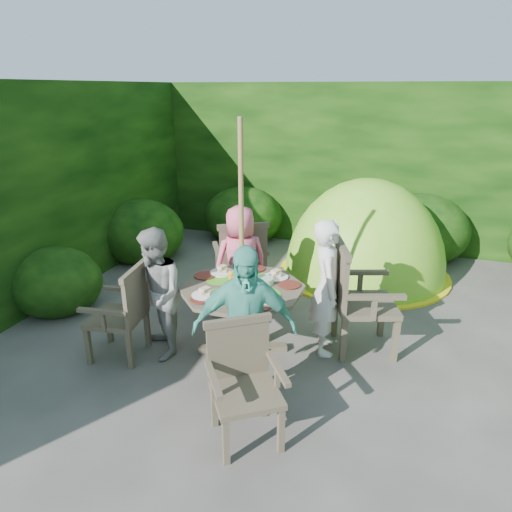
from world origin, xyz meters
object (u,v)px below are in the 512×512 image
(garden_chair_left, at_px, (124,312))
(child_right, at_px, (327,288))
(parasol_pole, at_px, (242,245))
(garden_chair_front, at_px, (243,380))
(child_back, at_px, (241,262))
(child_front, at_px, (244,330))
(garden_chair_back, at_px, (241,261))
(garden_chair_right, at_px, (357,297))
(child_left, at_px, (156,295))
(patio_table, at_px, (243,297))
(dome_tent, at_px, (362,274))

(garden_chair_left, distance_m, child_right, 1.91)
(parasol_pole, height_order, garden_chair_front, parasol_pole)
(parasol_pole, relative_size, child_back, 1.76)
(child_back, relative_size, child_front, 0.91)
(child_right, bearing_deg, child_back, 52.27)
(garden_chair_front, distance_m, child_right, 1.39)
(garden_chair_left, distance_m, child_back, 1.38)
(garden_chair_back, distance_m, garden_chair_front, 2.20)
(garden_chair_left, bearing_deg, garden_chair_front, 57.67)
(garden_chair_right, xyz_separation_m, garden_chair_back, (-1.40, 0.62, -0.03))
(garden_chair_front, height_order, child_left, child_left)
(child_right, bearing_deg, child_front, 142.27)
(child_right, bearing_deg, garden_chair_left, 97.79)
(child_right, height_order, child_back, child_right)
(child_back, bearing_deg, child_front, 73.24)
(patio_table, relative_size, garden_chair_front, 1.82)
(garden_chair_back, relative_size, child_back, 0.78)
(garden_chair_right, distance_m, child_back, 1.35)
(garden_chair_left, bearing_deg, patio_table, 103.69)
(parasol_pole, distance_m, child_left, 0.93)
(child_back, bearing_deg, child_left, 28.24)
(patio_table, distance_m, child_front, 0.81)
(child_back, bearing_deg, parasol_pole, 73.24)
(garden_chair_left, bearing_deg, child_left, 105.98)
(dome_tent, bearing_deg, child_right, -82.78)
(parasol_pole, relative_size, garden_chair_left, 2.52)
(garden_chair_right, bearing_deg, parasol_pole, 92.84)
(garden_chair_back, bearing_deg, parasol_pole, 80.77)
(garden_chair_back, xyz_separation_m, dome_tent, (1.27, 1.36, -0.52))
(garden_chair_right, distance_m, child_right, 0.31)
(patio_table, height_order, dome_tent, dome_tent)
(child_right, distance_m, child_back, 1.13)
(child_back, bearing_deg, garden_chair_front, 72.71)
(patio_table, height_order, garden_chair_back, garden_chair_back)
(garden_chair_back, bearing_deg, patio_table, 80.98)
(dome_tent, bearing_deg, garden_chair_right, -75.29)
(garden_chair_back, bearing_deg, dome_tent, -163.31)
(garden_chair_front, xyz_separation_m, child_left, (-1.14, 0.74, 0.17))
(garden_chair_back, bearing_deg, child_front, 81.06)
(patio_table, distance_m, child_back, 0.80)
(patio_table, distance_m, dome_tent, 2.60)
(parasol_pole, bearing_deg, child_back, 111.69)
(garden_chair_front, bearing_deg, garden_chair_right, 31.55)
(garden_chair_right, height_order, dome_tent, dome_tent)
(garden_chair_left, relative_size, child_back, 0.70)
(child_right, distance_m, dome_tent, 2.19)
(parasol_pole, distance_m, child_right, 0.91)
(child_left, height_order, child_back, child_back)
(garden_chair_left, relative_size, dome_tent, 0.33)
(garden_chair_right, height_order, child_right, child_right)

